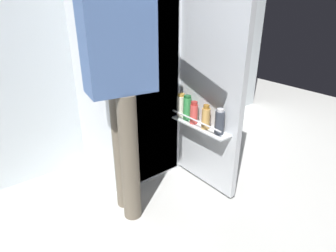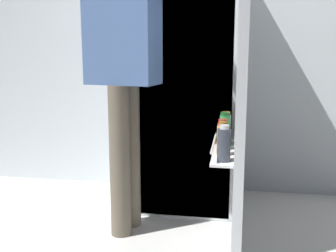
{
  "view_description": "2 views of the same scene",
  "coord_description": "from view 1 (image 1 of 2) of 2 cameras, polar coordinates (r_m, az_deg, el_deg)",
  "views": [
    {
      "loc": [
        -1.14,
        -1.43,
        1.41
      ],
      "look_at": [
        -0.08,
        -0.08,
        0.63
      ],
      "focal_mm": 31.14,
      "sensor_mm": 36.0,
      "label": 1
    },
    {
      "loc": [
        0.31,
        -2.17,
        1.08
      ],
      "look_at": [
        -0.05,
        -0.06,
        0.67
      ],
      "focal_mm": 43.11,
      "sensor_mm": 36.0,
      "label": 2
    }
  ],
  "objects": [
    {
      "name": "refrigerator",
      "position": [
        2.33,
        -7.18,
        10.24
      ],
      "size": [
        0.66,
        1.21,
        1.7
      ],
      "color": "silver",
      "rests_on": "ground_plane"
    },
    {
      "name": "kitchen_wall",
      "position": [
        2.61,
        -13.12,
        20.03
      ],
      "size": [
        4.4,
        0.1,
        2.47
      ],
      "primitive_type": "cube",
      "color": "silver",
      "rests_on": "ground_plane"
    },
    {
      "name": "person",
      "position": [
        1.73,
        -9.19,
        12.53
      ],
      "size": [
        0.56,
        0.77,
        1.76
      ],
      "color": "#665B4C",
      "rests_on": "ground_plane"
    },
    {
      "name": "ground_plane",
      "position": [
        2.31,
        0.25,
        -13.22
      ],
      "size": [
        6.78,
        6.78,
        0.0
      ],
      "primitive_type": "plane",
      "color": "silver"
    }
  ]
}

